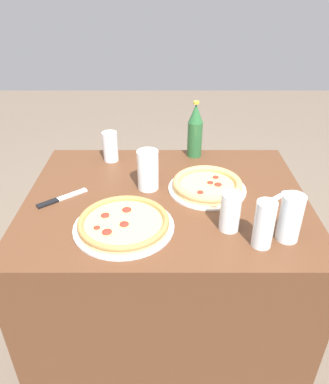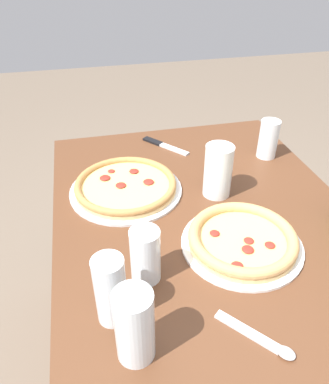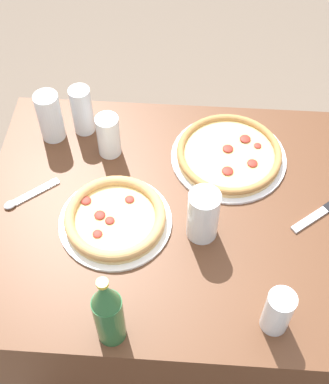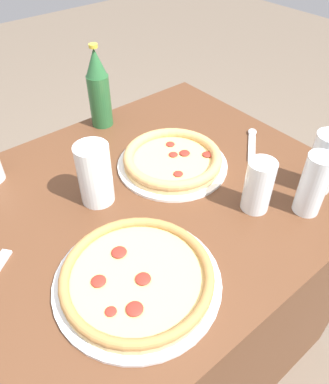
{
  "view_description": "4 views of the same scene",
  "coord_description": "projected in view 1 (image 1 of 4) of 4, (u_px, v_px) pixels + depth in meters",
  "views": [
    {
      "loc": [
        -0.01,
        -1.21,
        1.51
      ],
      "look_at": [
        -0.0,
        -0.11,
        0.84
      ],
      "focal_mm": 35.0,
      "sensor_mm": 36.0,
      "label": 1
    },
    {
      "loc": [
        0.79,
        -0.29,
        1.4
      ],
      "look_at": [
        -0.01,
        -0.11,
        0.83
      ],
      "focal_mm": 35.0,
      "sensor_mm": 36.0,
      "label": 2
    },
    {
      "loc": [
        -0.03,
        0.84,
        1.95
      ],
      "look_at": [
        0.03,
        -0.04,
        0.79
      ],
      "focal_mm": 50.0,
      "sensor_mm": 36.0,
      "label": 3
    },
    {
      "loc": [
        -0.38,
        -0.57,
        1.39
      ],
      "look_at": [
        0.02,
        -0.08,
        0.82
      ],
      "focal_mm": 35.0,
      "sensor_mm": 36.0,
      "label": 4
    }
  ],
  "objects": [
    {
      "name": "ground_plane",
      "position": [
        165.0,
        328.0,
        1.81
      ],
      "size": [
        8.0,
        8.0,
        0.0
      ],
      "primitive_type": "plane",
      "color": "#6B5B4C"
    },
    {
      "name": "table",
      "position": [
        165.0,
        270.0,
        1.62
      ],
      "size": [
        1.06,
        0.83,
        0.75
      ],
      "color": "#56331E",
      "rests_on": "ground_plane"
    },
    {
      "name": "pizza_pepperoni",
      "position": [
        207.0,
        185.0,
        1.45
      ],
      "size": [
        0.3,
        0.3,
        0.04
      ],
      "color": "white",
      "rests_on": "table"
    },
    {
      "name": "pizza_margherita",
      "position": [
        123.0,
        223.0,
        1.24
      ],
      "size": [
        0.34,
        0.34,
        0.04
      ],
      "color": "silver",
      "rests_on": "table"
    },
    {
      "name": "glass_cola",
      "position": [
        289.0,
        220.0,
        1.17
      ],
      "size": [
        0.07,
        0.07,
        0.16
      ],
      "color": "white",
      "rests_on": "table"
    },
    {
      "name": "glass_lemonade",
      "position": [
        263.0,
        226.0,
        1.14
      ],
      "size": [
        0.06,
        0.06,
        0.16
      ],
      "color": "white",
      "rests_on": "table"
    },
    {
      "name": "glass_mango_juice",
      "position": [
        147.0,
        172.0,
        1.44
      ],
      "size": [
        0.08,
        0.08,
        0.16
      ],
      "color": "white",
      "rests_on": "table"
    },
    {
      "name": "glass_water",
      "position": [
        110.0,
        148.0,
        1.65
      ],
      "size": [
        0.07,
        0.07,
        0.13
      ],
      "color": "white",
      "rests_on": "table"
    },
    {
      "name": "glass_orange_juice",
      "position": [
        229.0,
        213.0,
        1.22
      ],
      "size": [
        0.07,
        0.07,
        0.14
      ],
      "color": "white",
      "rests_on": "table"
    },
    {
      "name": "beer_bottle",
      "position": [
        194.0,
        131.0,
        1.66
      ],
      "size": [
        0.07,
        0.07,
        0.25
      ],
      "color": "#286033",
      "rests_on": "table"
    },
    {
      "name": "knife",
      "position": [
        59.0,
        199.0,
        1.4
      ],
      "size": [
        0.17,
        0.14,
        0.01
      ],
      "color": "black",
      "rests_on": "table"
    },
    {
      "name": "spoon",
      "position": [
        277.0,
        197.0,
        1.41
      ],
      "size": [
        0.14,
        0.12,
        0.01
      ],
      "color": "silver",
      "rests_on": "table"
    }
  ]
}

